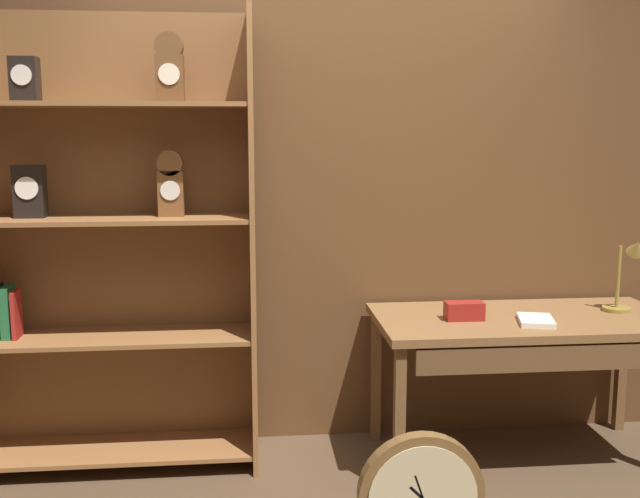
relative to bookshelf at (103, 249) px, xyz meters
The scene contains 7 objects.
back_wood_panel 1.19m from the bookshelf, 13.12° to the left, with size 4.80×0.05×2.60m, color brown.
bookshelf is the anchor object (origin of this frame).
workbench 2.13m from the bookshelf, ahead, with size 1.50×0.72×0.76m.
desk_lamp 2.63m from the bookshelf, ahead, with size 0.19×0.19×0.40m.
toolbox_small 1.80m from the bookshelf, ahead, with size 0.19×0.09×0.09m, color maroon.
open_repair_manual 2.13m from the bookshelf, ahead, with size 0.16×0.22×0.03m, color silver.
round_clock_large 1.89m from the bookshelf, 36.99° to the right, with size 0.49×0.11×0.53m.
Camera 1 is at (-0.43, -2.55, 1.68)m, focal length 41.16 mm.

